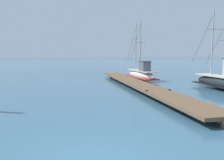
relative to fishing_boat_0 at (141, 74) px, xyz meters
The scene contains 2 objects.
floating_dock 6.32m from the fishing_boat_0, 117.55° to the right, with size 3.75×21.37×0.53m.
fishing_boat_0 is the anchor object (origin of this frame).
Camera 1 is at (-1.07, -5.14, 2.80)m, focal length 36.40 mm.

